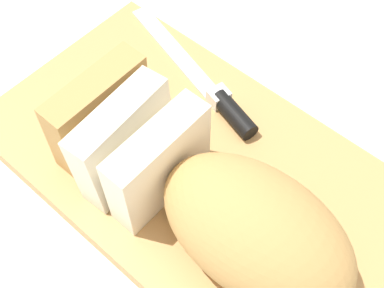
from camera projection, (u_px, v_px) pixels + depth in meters
ground_plane at (192, 171)px, 0.55m from camera, size 3.00×3.00×0.00m
cutting_board at (192, 165)px, 0.54m from camera, size 0.45×0.27×0.03m
bread_loaf at (210, 197)px, 0.45m from camera, size 0.31×0.13×0.10m
bread_knife at (217, 95)px, 0.57m from camera, size 0.24×0.08×0.02m
crumb_near_knife at (145, 156)px, 0.53m from camera, size 0.01×0.01×0.01m
crumb_near_loaf at (159, 157)px, 0.53m from camera, size 0.01×0.01×0.01m
crumb_stray_left at (251, 160)px, 0.53m from camera, size 0.01×0.01×0.01m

